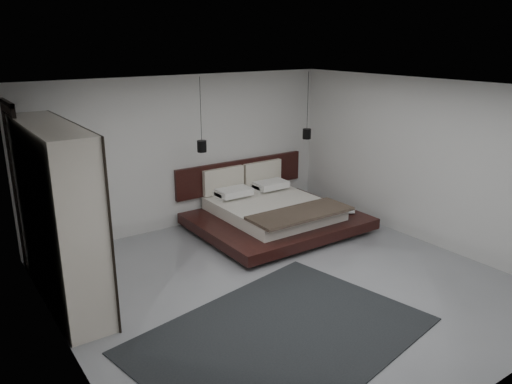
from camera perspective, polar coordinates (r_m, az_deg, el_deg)
floor at (r=7.40m, az=3.17°, el=-10.37°), size 6.00×6.00×0.00m
ceiling at (r=6.59m, az=3.58°, el=11.76°), size 6.00×6.00×0.00m
wall_back at (r=9.33m, az=-8.08°, el=4.52°), size 6.00×0.00×6.00m
wall_front at (r=5.02m, az=25.16°, el=-8.29°), size 6.00×0.00×6.00m
wall_left at (r=5.63m, az=-21.56°, el=-5.09°), size 0.00×6.00×6.00m
wall_right at (r=8.97m, az=18.68°, el=3.27°), size 0.00×6.00×6.00m
lattice_screen at (r=7.97m, az=-25.39°, el=0.06°), size 0.05×0.90×2.60m
bed at (r=9.34m, az=1.86°, el=-2.36°), size 2.90×2.44×1.10m
book_lower at (r=9.60m, az=9.99°, el=-2.15°), size 0.30×0.33×0.03m
book_upper at (r=9.56m, az=10.04°, el=-2.09°), size 0.33×0.33×0.02m
pendant_left at (r=8.74m, az=-6.21°, el=5.25°), size 0.16×0.16×1.28m
pendant_right at (r=10.08m, az=5.82°, el=6.67°), size 0.17×0.17×1.31m
wardrobe at (r=6.99m, az=-21.66°, el=-2.52°), size 0.58×2.46×2.41m
rug at (r=6.23m, az=2.94°, el=-16.02°), size 3.78×3.01×0.01m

